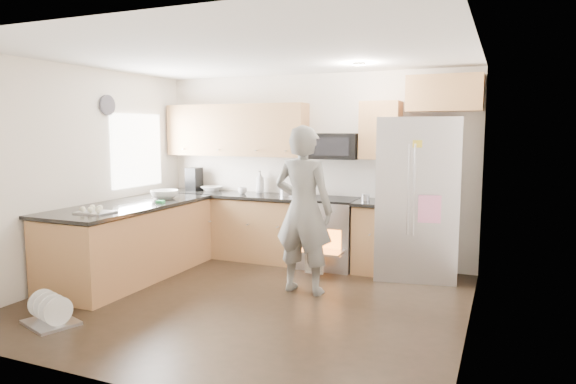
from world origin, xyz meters
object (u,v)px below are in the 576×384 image
at_px(stove_range, 328,217).
at_px(refrigerator, 416,198).
at_px(person, 303,210).
at_px(dish_rack, 51,316).

relative_size(stove_range, refrigerator, 0.90).
relative_size(refrigerator, person, 1.05).
height_order(stove_range, person, person).
height_order(refrigerator, dish_rack, refrigerator).
bearing_deg(refrigerator, person, -142.29).
distance_m(stove_range, dish_rack, 3.54).
relative_size(stove_range, dish_rack, 3.04).
bearing_deg(person, dish_rack, 48.64).
xyz_separation_m(stove_range, dish_rack, (-1.76, -3.01, -0.60)).
xyz_separation_m(refrigerator, person, (-1.06, -1.16, -0.05)).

